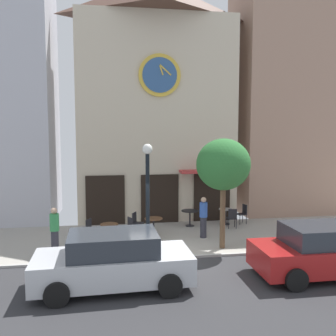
% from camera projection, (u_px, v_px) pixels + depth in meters
% --- Properties ---
extents(ground_plane, '(27.86, 10.40, 0.13)m').
position_uv_depth(ground_plane, '(169.00, 261.00, 12.42)').
color(ground_plane, '#9E998E').
extents(clock_building, '(7.63, 4.38, 11.73)m').
position_uv_depth(clock_building, '(156.00, 97.00, 18.45)').
color(clock_building, beige).
rests_on(clock_building, ground_plane).
extents(neighbor_building_right, '(6.63, 3.86, 12.58)m').
position_uv_depth(neighbor_building_right, '(296.00, 95.00, 20.05)').
color(neighbor_building_right, '#9E7A66').
rests_on(neighbor_building_right, ground_plane).
extents(street_lamp, '(0.36, 0.36, 3.89)m').
position_uv_depth(street_lamp, '(148.00, 198.00, 12.91)').
color(street_lamp, black).
rests_on(street_lamp, ground_plane).
extents(street_tree, '(1.99, 1.79, 4.07)m').
position_uv_depth(street_tree, '(223.00, 165.00, 13.41)').
color(street_tree, brown).
rests_on(street_tree, ground_plane).
extents(cafe_table_near_door, '(0.69, 0.69, 0.77)m').
position_uv_depth(cafe_table_near_door, '(109.00, 230.00, 14.18)').
color(cafe_table_near_door, black).
rests_on(cafe_table_near_door, ground_plane).
extents(cafe_table_rightmost, '(0.75, 0.75, 0.77)m').
position_uv_depth(cafe_table_rightmost, '(154.00, 223.00, 15.15)').
color(cafe_table_rightmost, black).
rests_on(cafe_table_rightmost, ground_plane).
extents(cafe_table_center_left, '(0.79, 0.79, 0.73)m').
position_uv_depth(cafe_table_center_left, '(190.00, 214.00, 16.83)').
color(cafe_table_center_left, black).
rests_on(cafe_table_center_left, ground_plane).
extents(cafe_table_leftmost, '(0.64, 0.64, 0.73)m').
position_uv_depth(cafe_table_leftmost, '(226.00, 214.00, 17.17)').
color(cafe_table_leftmost, black).
rests_on(cafe_table_leftmost, ground_plane).
extents(cafe_chair_right_end, '(0.54, 0.54, 0.90)m').
position_uv_depth(cafe_chair_right_end, '(91.00, 229.00, 14.40)').
color(cafe_chair_right_end, black).
rests_on(cafe_chair_right_end, ground_plane).
extents(cafe_chair_left_end, '(0.44, 0.44, 0.90)m').
position_uv_depth(cafe_chair_left_end, '(232.00, 217.00, 16.40)').
color(cafe_chair_left_end, black).
rests_on(cafe_chair_left_end, ground_plane).
extents(cafe_chair_facing_street, '(0.46, 0.46, 0.90)m').
position_uv_depth(cafe_chair_facing_street, '(243.00, 212.00, 17.32)').
color(cafe_chair_facing_street, black).
rests_on(cafe_chair_facing_street, ground_plane).
extents(cafe_chair_corner, '(0.53, 0.53, 0.90)m').
position_uv_depth(cafe_chair_corner, '(128.00, 227.00, 14.67)').
color(cafe_chair_corner, black).
rests_on(cafe_chair_corner, ground_plane).
extents(cafe_chair_near_tree, '(0.54, 0.54, 0.90)m').
position_uv_depth(cafe_chair_near_tree, '(136.00, 221.00, 15.60)').
color(cafe_chair_near_tree, black).
rests_on(cafe_chair_near_tree, ground_plane).
extents(pedestrian_green, '(0.40, 0.40, 1.67)m').
position_uv_depth(pedestrian_green, '(55.00, 230.00, 12.92)').
color(pedestrian_green, '#2D2D38').
rests_on(pedestrian_green, ground_plane).
extents(pedestrian_blue, '(0.43, 0.43, 1.67)m').
position_uv_depth(pedestrian_blue, '(203.00, 217.00, 14.98)').
color(pedestrian_blue, '#2D2D38').
rests_on(pedestrian_blue, ground_plane).
extents(parked_car_silver, '(4.35, 2.13, 1.55)m').
position_uv_depth(parked_car_silver, '(113.00, 261.00, 10.16)').
color(parked_car_silver, '#B7BABF').
rests_on(parked_car_silver, ground_plane).
extents(parked_car_red, '(4.31, 2.04, 1.55)m').
position_uv_depth(parked_car_red, '(326.00, 251.00, 11.02)').
color(parked_car_red, maroon).
rests_on(parked_car_red, ground_plane).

